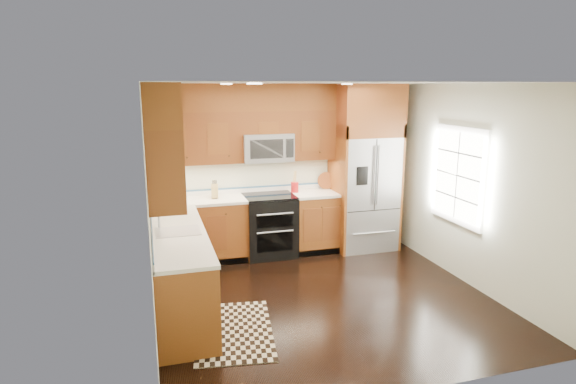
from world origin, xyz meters
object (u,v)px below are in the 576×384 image
object	(u,v)px
rug	(234,330)
knife_block	(215,191)
range	(270,226)
utensil_crock	(295,185)
refrigerator	(365,168)

from	to	relation	value
rug	knife_block	bearing A→B (deg)	94.94
range	utensil_crock	distance (m)	0.74
range	knife_block	distance (m)	1.00
utensil_crock	range	bearing A→B (deg)	-163.87
refrigerator	utensil_crock	xyz separation A→B (m)	(-1.11, 0.17, -0.25)
range	utensil_crock	world-z (taller)	utensil_crock
refrigerator	utensil_crock	distance (m)	1.15
knife_block	utensil_crock	size ratio (longest dim) A/B	0.80
knife_block	rug	bearing A→B (deg)	-93.51
rug	utensil_crock	distance (m)	2.91
rug	knife_block	size ratio (longest dim) A/B	4.95
rug	refrigerator	bearing A→B (deg)	49.28
refrigerator	rug	size ratio (longest dim) A/B	1.96
refrigerator	rug	world-z (taller)	refrigerator
utensil_crock	knife_block	bearing A→B (deg)	-178.32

